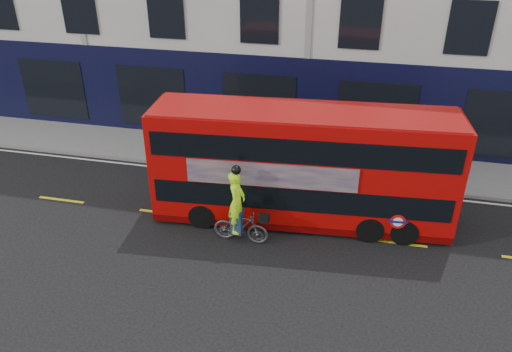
% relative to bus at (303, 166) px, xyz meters
% --- Properties ---
extents(ground, '(120.00, 120.00, 0.00)m').
position_rel_bus_xyz_m(ground, '(-0.73, -2.25, -2.02)').
color(ground, black).
rests_on(ground, ground).
extents(pavement, '(60.00, 3.00, 0.12)m').
position_rel_bus_xyz_m(pavement, '(-0.73, 4.25, -1.96)').
color(pavement, gray).
rests_on(pavement, ground).
extents(kerb, '(60.00, 0.12, 0.13)m').
position_rel_bus_xyz_m(kerb, '(-0.73, 2.75, -1.96)').
color(kerb, slate).
rests_on(kerb, ground).
extents(road_edge_line, '(58.00, 0.10, 0.01)m').
position_rel_bus_xyz_m(road_edge_line, '(-0.73, 2.45, -2.02)').
color(road_edge_line, silver).
rests_on(road_edge_line, ground).
extents(lane_dashes, '(58.00, 0.12, 0.01)m').
position_rel_bus_xyz_m(lane_dashes, '(-0.73, -0.75, -2.02)').
color(lane_dashes, yellow).
rests_on(lane_dashes, ground).
extents(bus, '(9.93, 2.98, 3.94)m').
position_rel_bus_xyz_m(bus, '(0.00, 0.00, 0.00)').
color(bus, '#AF0807').
rests_on(bus, ground).
extents(cyclist, '(1.82, 0.77, 2.72)m').
position_rel_bus_xyz_m(cyclist, '(-1.72, -1.74, -1.07)').
color(cyclist, '#484B4D').
rests_on(cyclist, ground).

